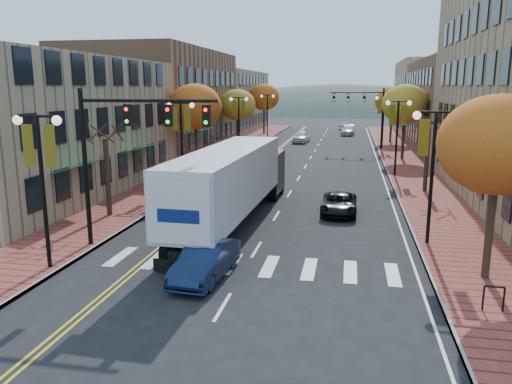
% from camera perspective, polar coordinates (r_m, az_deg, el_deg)
% --- Properties ---
extents(ground, '(200.00, 200.00, 0.00)m').
position_cam_1_polar(ground, '(18.55, -2.27, -10.44)').
color(ground, black).
rests_on(ground, ground).
extents(sidewalk_left, '(4.00, 85.00, 0.15)m').
position_cam_1_polar(sidewalk_left, '(51.34, -3.95, 4.06)').
color(sidewalk_left, brown).
rests_on(sidewalk_left, ground).
extents(sidewalk_right, '(4.00, 85.00, 0.15)m').
position_cam_1_polar(sidewalk_right, '(49.96, 16.49, 3.38)').
color(sidewalk_right, brown).
rests_on(sidewalk_right, ground).
extents(building_left_near, '(12.00, 22.00, 9.00)m').
position_cam_1_polar(building_left_near, '(36.41, -24.54, 6.82)').
color(building_left_near, '#9E8966').
rests_on(building_left_near, ground).
extents(building_left_mid, '(12.00, 24.00, 11.00)m').
position_cam_1_polar(building_left_mid, '(56.72, -11.09, 10.11)').
color(building_left_mid, brown).
rests_on(building_left_mid, ground).
extents(building_left_far, '(12.00, 26.00, 9.50)m').
position_cam_1_polar(building_left_far, '(80.50, -4.41, 10.22)').
color(building_left_far, '#9E8966').
rests_on(building_left_far, ground).
extents(building_right_mid, '(15.00, 24.00, 10.00)m').
position_cam_1_polar(building_right_mid, '(60.53, 24.98, 8.86)').
color(building_right_mid, brown).
rests_on(building_right_mid, ground).
extents(building_right_far, '(15.00, 20.00, 11.00)m').
position_cam_1_polar(building_right_far, '(82.03, 21.30, 10.01)').
color(building_right_far, '#9E8966').
rests_on(building_right_far, ground).
extents(tree_left_a, '(0.28, 0.28, 4.20)m').
position_cam_1_polar(tree_left_a, '(28.28, -16.61, 1.63)').
color(tree_left_a, '#382619').
rests_on(tree_left_a, sidewalk_left).
extents(tree_left_b, '(4.48, 4.48, 7.21)m').
position_cam_1_polar(tree_left_b, '(42.73, -6.97, 9.66)').
color(tree_left_b, '#382619').
rests_on(tree_left_b, sidewalk_left).
extents(tree_left_c, '(4.16, 4.16, 6.69)m').
position_cam_1_polar(tree_left_c, '(58.19, -2.14, 9.92)').
color(tree_left_c, '#382619').
rests_on(tree_left_c, sidewalk_left).
extents(tree_left_d, '(4.61, 4.61, 7.42)m').
position_cam_1_polar(tree_left_d, '(75.83, 0.93, 10.79)').
color(tree_left_d, '#382619').
rests_on(tree_left_d, sidewalk_left).
extents(tree_right_a, '(4.16, 4.16, 6.69)m').
position_cam_1_polar(tree_right_a, '(19.50, 25.92, 4.84)').
color(tree_right_a, '#382619').
rests_on(tree_right_a, sidewalk_right).
extents(tree_right_b, '(0.28, 0.28, 4.20)m').
position_cam_1_polar(tree_right_b, '(35.41, 18.93, 3.46)').
color(tree_right_b, '#382619').
rests_on(tree_right_b, sidewalk_right).
extents(tree_right_c, '(4.48, 4.48, 7.21)m').
position_cam_1_polar(tree_right_c, '(50.99, 16.69, 9.60)').
color(tree_right_c, '#382619').
rests_on(tree_right_c, sidewalk_right).
extents(tree_right_d, '(4.35, 4.35, 7.00)m').
position_cam_1_polar(tree_right_d, '(66.93, 15.31, 9.97)').
color(tree_right_d, '#382619').
rests_on(tree_right_d, sidewalk_right).
extents(lamp_left_a, '(1.96, 0.36, 6.05)m').
position_cam_1_polar(lamp_left_a, '(20.41, -23.40, 3.17)').
color(lamp_left_a, black).
rests_on(lamp_left_a, ground).
extents(lamp_left_b, '(1.96, 0.36, 6.05)m').
position_cam_1_polar(lamp_left_b, '(34.75, -8.54, 7.22)').
color(lamp_left_b, black).
rests_on(lamp_left_b, ground).
extents(lamp_left_c, '(1.96, 0.36, 6.05)m').
position_cam_1_polar(lamp_left_c, '(52.05, -1.98, 8.85)').
color(lamp_left_c, black).
rests_on(lamp_left_c, ground).
extents(lamp_left_d, '(1.96, 0.36, 6.05)m').
position_cam_1_polar(lamp_left_d, '(69.70, 1.31, 9.62)').
color(lamp_left_d, black).
rests_on(lamp_left_d, ground).
extents(lamp_right_a, '(1.96, 0.36, 6.05)m').
position_cam_1_polar(lamp_right_a, '(23.16, 19.64, 4.38)').
color(lamp_right_a, black).
rests_on(lamp_right_a, ground).
extents(lamp_right_b, '(1.96, 0.36, 6.05)m').
position_cam_1_polar(lamp_right_b, '(40.96, 15.87, 7.59)').
color(lamp_right_b, black).
rests_on(lamp_right_b, ground).
extents(lamp_right_c, '(1.96, 0.36, 6.05)m').
position_cam_1_polar(lamp_right_c, '(58.88, 14.38, 8.84)').
color(lamp_right_c, black).
rests_on(lamp_right_c, ground).
extents(traffic_mast_near, '(6.10, 0.35, 7.00)m').
position_cam_1_polar(traffic_mast_near, '(21.92, -14.74, 5.95)').
color(traffic_mast_near, black).
rests_on(traffic_mast_near, ground).
extents(traffic_mast_far, '(6.10, 0.34, 7.00)m').
position_cam_1_polar(traffic_mast_far, '(58.77, 12.41, 9.55)').
color(traffic_mast_far, black).
rests_on(traffic_mast_far, ground).
extents(semi_truck, '(3.10, 16.39, 4.08)m').
position_cam_1_polar(semi_truck, '(25.82, -2.45, 1.48)').
color(semi_truck, black).
rests_on(semi_truck, ground).
extents(navy_sedan, '(1.82, 4.28, 1.37)m').
position_cam_1_polar(navy_sedan, '(18.88, -5.79, -7.85)').
color(navy_sedan, '#0D1834').
rests_on(navy_sedan, ground).
extents(black_suv, '(1.98, 4.24, 1.17)m').
position_cam_1_polar(black_suv, '(28.60, 9.48, -1.33)').
color(black_suv, black).
rests_on(black_suv, ground).
extents(car_far_white, '(2.13, 4.64, 1.54)m').
position_cam_1_polar(car_far_white, '(65.27, 5.20, 6.32)').
color(car_far_white, white).
rests_on(car_far_white, ground).
extents(car_far_silver, '(2.15, 4.97, 1.43)m').
position_cam_1_polar(car_far_silver, '(76.50, 10.44, 6.94)').
color(car_far_silver, '#B4B4BC').
rests_on(car_far_silver, ground).
extents(car_far_oncoming, '(1.85, 4.10, 1.31)m').
position_cam_1_polar(car_far_oncoming, '(85.37, 10.12, 7.41)').
color(car_far_oncoming, '#A2A2A9').
rests_on(car_far_oncoming, ground).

